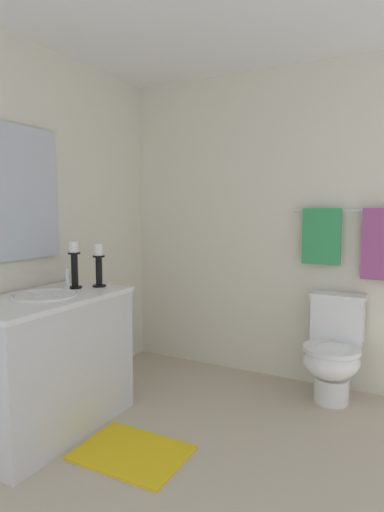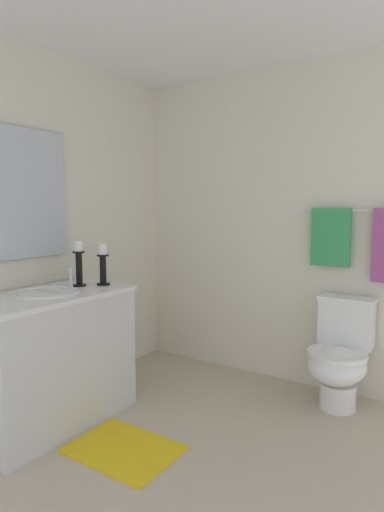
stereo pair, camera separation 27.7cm
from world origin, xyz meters
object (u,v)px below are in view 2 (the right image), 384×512
candle_holder_tall (103,263)px  towel_near_vanity (331,237)px  bath_mat (124,449)px  towel_bar (363,211)px  mirror (16,193)px  sink_basin (48,299)px  candle_holder_short (79,262)px  toilet (340,356)px  vanity_cabinet (50,358)px

candle_holder_tall → towel_near_vanity: (1.27, 1.01, 0.17)m
bath_mat → towel_bar: bearing=56.9°
candle_holder_tall → bath_mat: candle_holder_tall is taller
mirror → bath_mat: 1.72m
candle_holder_tall → sink_basin: bearing=-101.0°
towel_near_vanity → towel_bar: bearing=4.9°
candle_holder_tall → towel_near_vanity: 1.63m
towel_near_vanity → bath_mat: 1.97m
candle_holder_short → towel_near_vanity: 1.79m
toilet → candle_holder_tall: bearing=-150.2°
sink_basin → candle_holder_short: candle_holder_short is taller
towel_near_vanity → candle_holder_tall: bearing=-141.4°
mirror → candle_holder_short: bearing=48.4°
vanity_cabinet → mirror: size_ratio=1.23×
candle_holder_short → towel_near_vanity: towel_near_vanity is taller
candle_holder_short → towel_bar: 1.99m
candle_holder_tall → towel_near_vanity: size_ratio=0.69×
sink_basin → towel_near_vanity: (1.35, 1.42, 0.36)m
mirror → candle_holder_short: size_ratio=2.71×
vanity_cabinet → towel_bar: (1.56, 1.44, 0.93)m
vanity_cabinet → toilet: (1.49, 1.22, -0.06)m
mirror → towel_bar: mirror is taller
towel_bar → candle_holder_tall: bearing=-145.2°
towel_near_vanity → mirror: bearing=-138.9°
mirror → bath_mat: bearing=0.0°
sink_basin → towel_bar: size_ratio=0.48×
vanity_cabinet → towel_bar: bearing=42.7°
toilet → bath_mat: toilet is taller
vanity_cabinet → candle_holder_short: bearing=95.2°
candle_holder_short → toilet: (1.52, 0.93, -0.64)m
sink_basin → mirror: size_ratio=0.47×
candle_holder_tall → vanity_cabinet: bearing=-101.0°
towel_near_vanity → bath_mat: (-0.72, -1.42, -1.15)m
candle_holder_tall → candle_holder_short: bearing=-131.1°
vanity_cabinet → towel_near_vanity: size_ratio=2.50×
candle_holder_tall → toilet: size_ratio=0.39×
sink_basin → toilet: size_ratio=0.54×
toilet → towel_bar: towel_bar is taller
towel_bar → candle_holder_short: bearing=-144.0°
mirror → toilet: (1.77, 1.22, -1.10)m
toilet → towel_bar: 1.01m
candle_holder_short → vanity_cabinet: bearing=-84.8°
sink_basin → candle_holder_tall: candle_holder_tall is taller
candle_holder_short → bath_mat: candle_holder_short is taller
vanity_cabinet → mirror: bearing=180.0°
mirror → towel_bar: bearing=38.0°
mirror → candle_holder_tall: mirror is taller
towel_near_vanity → sink_basin: bearing=-133.6°
toilet → towel_near_vanity: bearing=125.2°
sink_basin → toilet: (1.49, 1.21, -0.44)m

